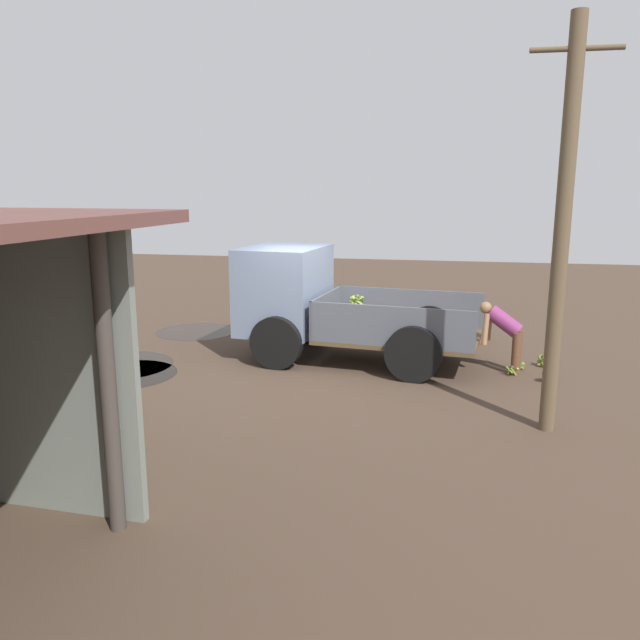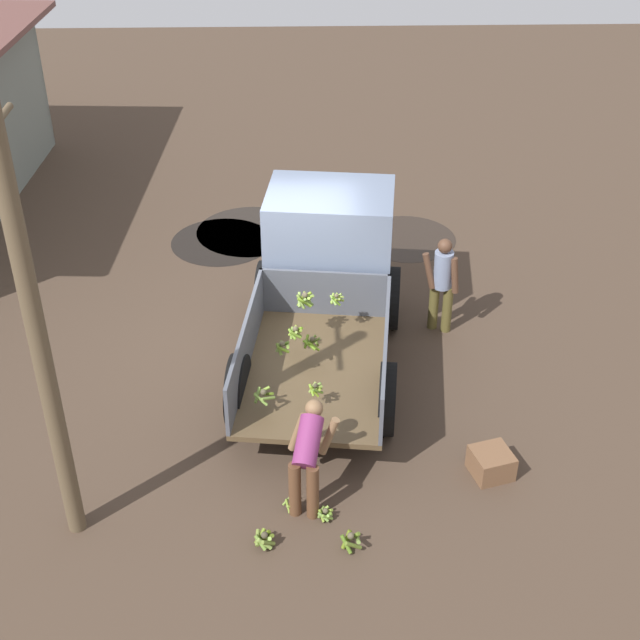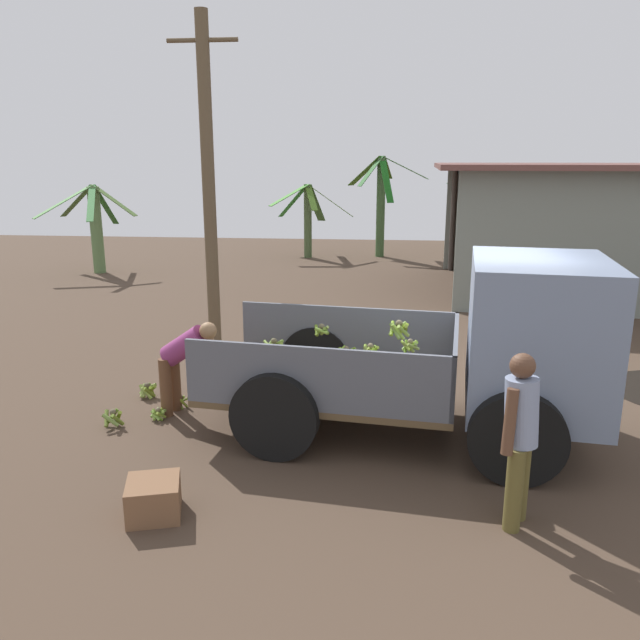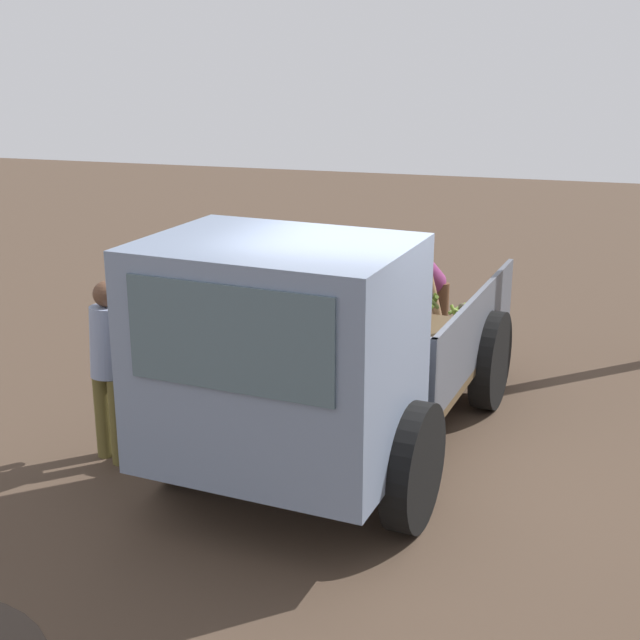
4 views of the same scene
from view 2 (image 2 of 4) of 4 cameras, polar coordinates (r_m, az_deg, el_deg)
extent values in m
plane|color=#47372A|center=(13.87, -2.91, -1.57)|extent=(36.00, 36.00, 0.00)
cylinder|color=black|center=(16.81, -6.30, 5.02)|extent=(1.89, 1.89, 0.01)
cylinder|color=black|center=(17.14, -4.45, 5.71)|extent=(2.08, 2.08, 0.01)
cylinder|color=#2C221B|center=(16.90, 5.54, 5.23)|extent=(1.87, 1.87, 0.01)
cube|color=brown|center=(12.36, -0.30, -3.39)|extent=(3.18, 2.30, 0.08)
cube|color=#535761|center=(12.24, -4.76, -1.61)|extent=(2.95, 0.41, 0.73)
cube|color=#535761|center=(12.09, 4.20, -2.10)|extent=(2.95, 0.41, 0.73)
cube|color=#535761|center=(13.34, 0.31, 1.75)|extent=(0.29, 1.95, 0.73)
cube|color=slate|center=(13.90, 0.64, 5.05)|extent=(1.69, 2.08, 1.68)
cube|color=#4C606B|center=(14.41, 0.90, 7.63)|extent=(0.22, 1.53, 0.74)
cylinder|color=black|center=(14.24, -3.52, 1.81)|extent=(1.02, 0.34, 1.00)
cylinder|color=black|center=(14.10, 4.64, 1.41)|extent=(1.02, 0.34, 1.00)
cylinder|color=black|center=(12.16, -5.27, -4.51)|extent=(1.02, 0.34, 1.00)
cylinder|color=black|center=(12.00, 4.32, -5.07)|extent=(1.02, 0.34, 1.00)
sphere|color=brown|center=(12.23, -0.49, -1.23)|extent=(0.07, 0.07, 0.07)
cylinder|color=#5D821C|center=(12.22, -0.41, -1.70)|extent=(0.08, 0.17, 0.18)
cylinder|color=olive|center=(12.26, -0.18, -1.54)|extent=(0.18, 0.06, 0.17)
cylinder|color=olive|center=(12.32, -0.34, -1.36)|extent=(0.12, 0.17, 0.17)
cylinder|color=olive|center=(12.32, -0.61, -1.32)|extent=(0.10, 0.18, 0.16)
cylinder|color=#557619|center=(12.27, -0.87, -1.38)|extent=(0.21, 0.08, 0.13)
cylinder|color=olive|center=(12.20, -0.69, -1.62)|extent=(0.14, 0.19, 0.12)
sphere|color=brown|center=(12.48, -1.58, -0.58)|extent=(0.08, 0.08, 0.08)
cylinder|color=olive|center=(12.54, -1.35, -0.78)|extent=(0.15, 0.10, 0.16)
cylinder|color=#78AA24|center=(12.56, -1.46, -0.62)|extent=(0.11, 0.17, 0.13)
cylinder|color=#86A430|center=(12.56, -1.75, -0.69)|extent=(0.13, 0.15, 0.14)
cylinder|color=#7BA13B|center=(12.53, -1.81, -0.84)|extent=(0.15, 0.06, 0.16)
cylinder|color=olive|center=(12.48, -1.80, -0.92)|extent=(0.15, 0.14, 0.14)
cylinder|color=olive|center=(12.46, -1.57, -0.96)|extent=(0.05, 0.17, 0.13)
cylinder|color=olive|center=(12.50, -1.38, -0.92)|extent=(0.14, 0.12, 0.16)
sphere|color=brown|center=(12.58, -0.97, 1.59)|extent=(0.09, 0.09, 0.09)
cylinder|color=#8AB13D|center=(12.63, -0.69, 1.23)|extent=(0.18, 0.07, 0.20)
cylinder|color=#8DB043|center=(12.67, -0.72, 1.43)|extent=(0.17, 0.17, 0.18)
cylinder|color=olive|center=(12.69, -0.97, 1.52)|extent=(0.04, 0.21, 0.16)
cylinder|color=#89AD27|center=(12.67, -1.18, 1.36)|extent=(0.16, 0.16, 0.20)
cylinder|color=#86A94B|center=(12.62, -1.33, 1.30)|extent=(0.20, 0.05, 0.17)
cylinder|color=olive|center=(12.59, -1.24, 1.17)|extent=(0.18, 0.15, 0.18)
cylinder|color=olive|center=(12.55, -1.00, 1.13)|extent=(0.06, 0.21, 0.16)
cylinder|color=olive|center=(12.59, -0.74, 1.15)|extent=(0.16, 0.16, 0.19)
sphere|color=brown|center=(12.75, 1.06, 1.57)|extent=(0.07, 0.07, 0.07)
cylinder|color=#89B14E|center=(12.74, 0.86, 1.27)|extent=(0.14, 0.11, 0.13)
cylinder|color=olive|center=(12.74, 1.04, 1.20)|extent=(0.05, 0.14, 0.14)
cylinder|color=olive|center=(12.72, 1.25, 1.28)|extent=(0.13, 0.15, 0.10)
cylinder|color=olive|center=(12.76, 1.32, 1.32)|extent=(0.16, 0.08, 0.12)
cylinder|color=olive|center=(12.80, 1.31, 1.48)|extent=(0.16, 0.11, 0.11)
cylinder|color=#809C46|center=(12.82, 1.08, 1.53)|extent=(0.05, 0.16, 0.11)
cylinder|color=#76A727|center=(12.81, 0.92, 1.43)|extent=(0.11, 0.13, 0.14)
cylinder|color=#82A03C|center=(12.78, 0.81, 1.38)|extent=(0.15, 0.07, 0.13)
sphere|color=#47402E|center=(11.50, -0.29, -4.22)|extent=(0.06, 0.06, 0.06)
cylinder|color=#779B44|center=(11.58, -0.28, -4.24)|extent=(0.04, 0.15, 0.12)
cylinder|color=#89A043|center=(11.57, -0.48, -4.33)|extent=(0.13, 0.13, 0.13)
cylinder|color=#83B030|center=(11.52, -0.54, -4.51)|extent=(0.15, 0.09, 0.13)
cylinder|color=olive|center=(11.51, -0.35, -4.62)|extent=(0.07, 0.13, 0.15)
cylinder|color=olive|center=(11.49, -0.15, -4.59)|extent=(0.10, 0.15, 0.12)
cylinder|color=olive|center=(11.52, 0.03, -4.44)|extent=(0.16, 0.06, 0.11)
cylinder|color=#89AC41|center=(11.57, -0.09, -4.37)|extent=(0.13, 0.11, 0.14)
sphere|color=brown|center=(11.49, -3.63, -4.63)|extent=(0.08, 0.08, 0.08)
cylinder|color=#82A538|center=(11.59, -3.73, -4.54)|extent=(0.09, 0.22, 0.11)
cylinder|color=#7A9D41|center=(11.55, -4.02, -4.81)|extent=(0.21, 0.09, 0.15)
cylinder|color=olive|center=(11.48, -3.82, -5.11)|extent=(0.13, 0.20, 0.15)
cylinder|color=#7E9F41|center=(11.47, -3.34, -5.03)|extent=(0.17, 0.19, 0.12)
cylinder|color=#5A761F|center=(11.57, -3.29, -4.75)|extent=(0.19, 0.15, 0.16)
sphere|color=brown|center=(11.85, -2.43, -1.53)|extent=(0.08, 0.08, 0.08)
cylinder|color=#56741C|center=(11.83, -2.36, -1.91)|extent=(0.07, 0.17, 0.13)
cylinder|color=#7EA839|center=(11.87, -2.08, -1.68)|extent=(0.17, 0.05, 0.10)
cylinder|color=olive|center=(11.93, -2.35, -1.58)|extent=(0.08, 0.17, 0.13)
cylinder|color=olive|center=(11.92, -2.62, -1.69)|extent=(0.14, 0.13, 0.15)
cylinder|color=olive|center=(11.87, -2.63, -1.88)|extent=(0.15, 0.11, 0.15)
cylinder|color=brown|center=(9.62, -17.60, -1.17)|extent=(0.21, 0.21, 5.47)
cylinder|color=brown|center=(14.11, 8.14, 0.68)|extent=(0.21, 0.21, 0.79)
cylinder|color=brown|center=(14.16, 7.28, 0.88)|extent=(0.21, 0.21, 0.79)
cylinder|color=#8492B2|center=(13.75, 7.90, 3.22)|extent=(0.42, 0.40, 0.63)
sphere|color=brown|center=(13.53, 8.00, 4.71)|extent=(0.22, 0.22, 0.22)
cylinder|color=brown|center=(13.69, 8.62, 2.84)|extent=(0.16, 0.19, 0.59)
cylinder|color=brown|center=(13.74, 7.00, 3.14)|extent=(0.20, 0.27, 0.59)
cylinder|color=brown|center=(10.85, -1.62, -10.77)|extent=(0.18, 0.18, 0.78)
cylinder|color=brown|center=(10.81, -0.47, -10.95)|extent=(0.18, 0.18, 0.78)
cylinder|color=#822F66|center=(10.63, -0.77, -7.78)|extent=(0.71, 0.43, 0.58)
sphere|color=#8C6746|center=(10.74, -0.38, -5.68)|extent=(0.22, 0.22, 0.22)
cylinder|color=#8C6746|center=(10.97, -1.43, -7.19)|extent=(0.16, 0.27, 0.58)
cylinder|color=#8C6746|center=(10.91, 0.58, -7.45)|extent=(0.16, 0.28, 0.58)
sphere|color=#4C4431|center=(11.05, -1.85, -11.47)|extent=(0.07, 0.07, 0.07)
cylinder|color=#547A20|center=(11.09, -1.61, -11.78)|extent=(0.13, 0.07, 0.16)
cylinder|color=#89AC2F|center=(11.13, -1.70, -11.56)|extent=(0.10, 0.13, 0.15)
cylinder|color=olive|center=(11.12, -2.09, -11.44)|extent=(0.13, 0.15, 0.11)
cylinder|color=olive|center=(11.09, -2.07, -11.81)|extent=(0.13, 0.08, 0.16)
cylinder|color=#8BAC41|center=(11.03, -1.73, -11.88)|extent=(0.08, 0.17, 0.11)
sphere|color=brown|center=(10.95, 0.35, -12.12)|extent=(0.07, 0.07, 0.07)
cylinder|color=#82AC46|center=(10.97, 0.62, -12.39)|extent=(0.15, 0.09, 0.13)
cylinder|color=olive|center=(11.00, 0.59, -12.30)|extent=(0.14, 0.06, 0.14)
cylinder|color=#86A337|center=(11.02, 0.49, -12.13)|extent=(0.10, 0.14, 0.13)
cylinder|color=#83A63F|center=(11.02, 0.22, -12.08)|extent=(0.09, 0.16, 0.11)
cylinder|color=olive|center=(11.00, 0.06, -12.19)|extent=(0.15, 0.11, 0.11)
cylinder|color=olive|center=(10.97, 0.10, -12.42)|extent=(0.14, 0.09, 0.13)
cylinder|color=olive|center=(10.94, 0.20, -12.49)|extent=(0.10, 0.15, 0.11)
cylinder|color=olive|center=(10.95, 0.47, -12.50)|extent=(0.09, 0.15, 0.13)
sphere|color=brown|center=(10.58, 1.98, -13.64)|extent=(0.08, 0.08, 0.08)
cylinder|color=#557822|center=(10.61, 1.69, -14.15)|extent=(0.18, 0.16, 0.20)
cylinder|color=olive|center=(10.59, 2.15, -14.22)|extent=(0.11, 0.22, 0.18)
cylinder|color=olive|center=(10.64, 2.45, -13.89)|extent=(0.22, 0.05, 0.17)
cylinder|color=olive|center=(10.69, 2.09, -13.71)|extent=(0.11, 0.19, 0.20)
cylinder|color=olive|center=(10.68, 1.70, -13.85)|extent=(0.16, 0.15, 0.22)
sphere|color=#463F2D|center=(10.63, -3.57, -13.58)|extent=(0.09, 0.09, 0.09)
cylinder|color=olive|center=(10.67, -4.02, -13.74)|extent=(0.21, 0.06, 0.12)
cylinder|color=olive|center=(10.65, -3.84, -14.03)|extent=(0.17, 0.17, 0.16)
cylinder|color=#87A147|center=(10.64, -3.57, -14.11)|extent=(0.05, 0.18, 0.17)
cylinder|color=olive|center=(10.64, -3.33, -14.06)|extent=(0.15, 0.18, 0.16)
cylinder|color=#8DAD49|center=(10.70, -3.26, -13.87)|extent=(0.16, 0.07, 0.19)
cylinder|color=#5E7320|center=(10.72, -3.31, -13.70)|extent=(0.15, 0.16, 0.18)
cylinder|color=olive|center=(10.73, -3.58, -13.67)|extent=(0.07, 0.17, 0.19)
cylinder|color=olive|center=(10.71, -3.86, -13.63)|extent=(0.18, 0.16, 0.16)
cube|color=brown|center=(11.70, 10.90, -8.98)|extent=(0.60, 0.60, 0.35)
camera|label=1|loc=(15.34, -49.67, 3.86)|focal=35.00mm
camera|label=3|loc=(13.68, 31.91, 8.24)|focal=35.00mm
camera|label=4|loc=(18.72, -6.71, 19.64)|focal=50.00mm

